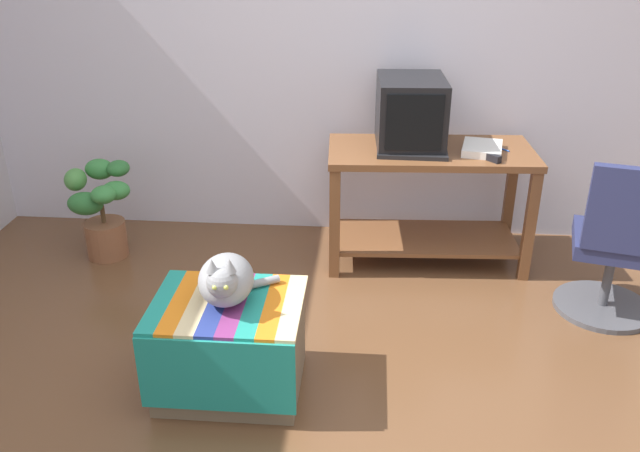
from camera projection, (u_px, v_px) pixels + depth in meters
name	position (u px, v px, depth m)	size (l,w,h in m)	color
ground_plane	(321.00, 430.00, 2.80)	(14.00, 14.00, 0.00)	brown
back_wall	(347.00, 34.00, 4.09)	(8.00, 0.10, 2.60)	silver
desk	(428.00, 186.00, 4.00)	(1.23, 0.63, 0.72)	brown
tv_monitor	(410.00, 113.00, 3.87)	(0.41, 0.51, 0.40)	black
keyboard	(412.00, 154.00, 3.78)	(0.40, 0.15, 0.02)	black
book	(482.00, 148.00, 3.84)	(0.22, 0.28, 0.04)	white
ottoman_with_blanket	(230.00, 346.00, 2.96)	(0.66, 0.54, 0.45)	#7A664C
cat	(226.00, 280.00, 2.83)	(0.35, 0.37, 0.26)	gray
potted_plant	(102.00, 210.00, 4.10)	(0.42, 0.38, 0.60)	brown
office_chair	(615.00, 251.00, 3.45)	(0.52, 0.52, 0.89)	#4C4C51
stapler	(492.00, 158.00, 3.70)	(0.04, 0.11, 0.04)	black
pen	(500.00, 148.00, 3.90)	(0.01, 0.01, 0.14)	#2351B2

